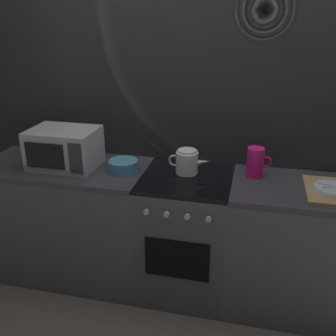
{
  "coord_description": "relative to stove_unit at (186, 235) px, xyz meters",
  "views": [
    {
      "loc": [
        0.41,
        -2.3,
        1.93
      ],
      "look_at": [
        -0.13,
        0.0,
        0.95
      ],
      "focal_mm": 40.96,
      "sensor_mm": 36.0,
      "label": 1
    }
  ],
  "objects": [
    {
      "name": "dish_pile",
      "position": [
        0.9,
        -0.04,
        0.47
      ],
      "size": [
        0.3,
        0.4,
        0.06
      ],
      "color": "tan",
      "rests_on": "counter_right"
    },
    {
      "name": "ground_plane",
      "position": [
        0.0,
        0.0,
        -0.45
      ],
      "size": [
        8.0,
        8.0,
        0.0
      ],
      "primitive_type": "plane",
      "color": "#6B6054"
    },
    {
      "name": "back_wall",
      "position": [
        0.0,
        0.32,
        0.75
      ],
      "size": [
        3.6,
        0.05,
        2.4
      ],
      "color": "gray",
      "rests_on": "ground_plane"
    },
    {
      "name": "counter_right",
      "position": [
        0.9,
        0.0,
        0.0
      ],
      "size": [
        1.2,
        0.6,
        0.9
      ],
      "color": "#515459",
      "rests_on": "ground_plane"
    },
    {
      "name": "microwave",
      "position": [
        -0.87,
        -0.01,
        0.59
      ],
      "size": [
        0.46,
        0.35,
        0.27
      ],
      "color": "#B2B2B7",
      "rests_on": "counter_left"
    },
    {
      "name": "mixing_bowl",
      "position": [
        -0.44,
        -0.01,
        0.49
      ],
      "size": [
        0.2,
        0.2,
        0.08
      ],
      "primitive_type": "cylinder",
      "color": "teal",
      "rests_on": "counter_left"
    },
    {
      "name": "counter_left",
      "position": [
        -0.9,
        0.0,
        0.0
      ],
      "size": [
        1.2,
        0.6,
        0.9
      ],
      "color": "#515459",
      "rests_on": "ground_plane"
    },
    {
      "name": "kettle",
      "position": [
        -0.01,
        0.06,
        0.53
      ],
      "size": [
        0.28,
        0.15,
        0.17
      ],
      "color": "white",
      "rests_on": "stove_unit"
    },
    {
      "name": "stove_unit",
      "position": [
        0.0,
        0.0,
        0.0
      ],
      "size": [
        0.6,
        0.63,
        0.9
      ],
      "color": "#4C4C51",
      "rests_on": "ground_plane"
    },
    {
      "name": "pitcher",
      "position": [
        0.44,
        0.11,
        0.55
      ],
      "size": [
        0.16,
        0.11,
        0.2
      ],
      "color": "#E5197A",
      "rests_on": "counter_right"
    }
  ]
}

